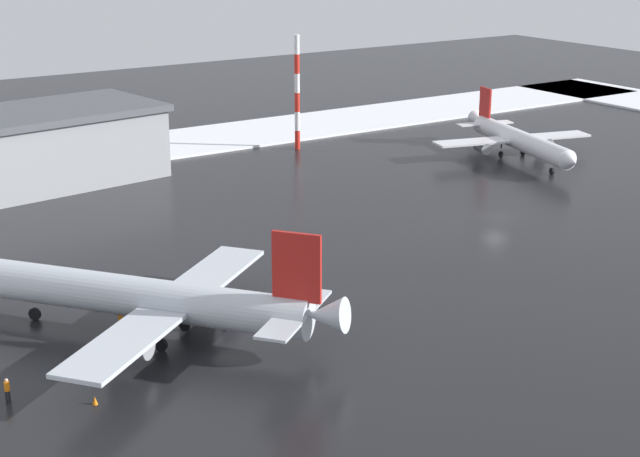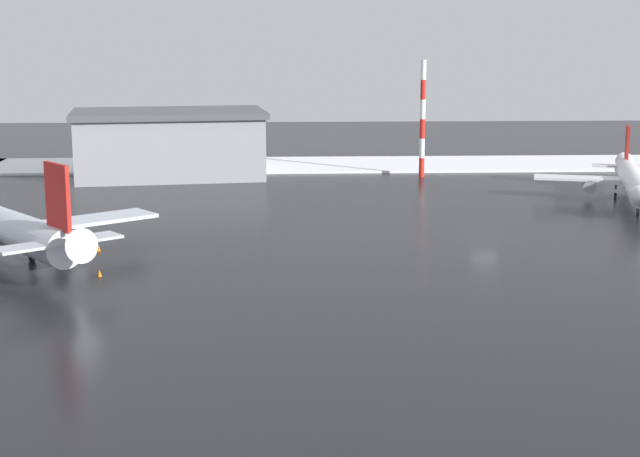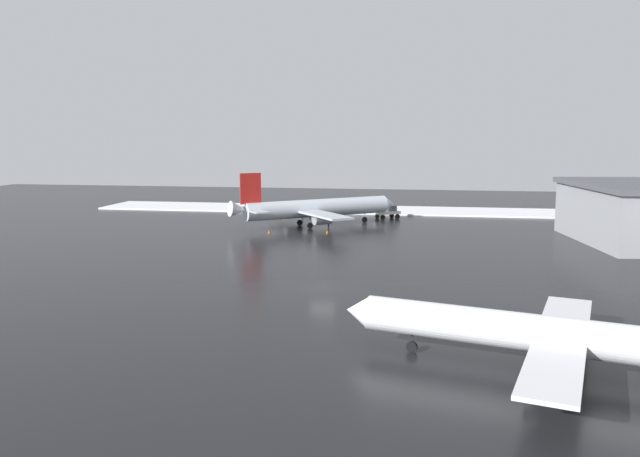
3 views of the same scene
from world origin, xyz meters
TOP-DOWN VIEW (x-y plane):
  - ground_plane at (0.00, 0.00)m, footprint 240.00×240.00m
  - snow_bank_far at (0.00, -50.00)m, footprint 152.00×16.00m
  - airplane_parked_starboard at (42.99, 8.38)m, footprint 23.86×26.90m
  - airplane_far_rear at (-20.33, -17.53)m, footprint 21.72×25.85m
  - ground_crew_by_nose_gear at (55.02, 12.85)m, footprint 0.36×0.36m
  - ground_crew_mid_apron at (44.43, 6.17)m, footprint 0.36×0.36m
  - antenna_mast at (0.47, -38.30)m, footprint 0.70×0.70m
  - cargo_hangar at (33.81, -39.97)m, footprint 26.76×18.17m
  - traffic_cone_near_nose at (35.36, 5.01)m, footprint 0.36×0.36m
  - traffic_cone_mid_line at (33.69, 14.16)m, footprint 0.36×0.36m
  - traffic_cone_wingtip_side at (50.41, 16.22)m, footprint 0.36×0.36m

SIDE VIEW (x-z plane):
  - ground_plane at x=0.00m, z-range 0.00..0.00m
  - snow_bank_far at x=0.00m, z-range 0.00..0.32m
  - traffic_cone_near_nose at x=35.36m, z-range 0.00..0.55m
  - traffic_cone_mid_line at x=33.69m, z-range 0.00..0.55m
  - traffic_cone_wingtip_side at x=50.41m, z-range 0.00..0.55m
  - ground_crew_by_nose_gear at x=55.02m, z-range 0.12..1.83m
  - ground_crew_mid_apron at x=44.43m, z-range 0.12..1.83m
  - airplane_far_rear at x=-20.33m, z-range -1.32..6.48m
  - airplane_parked_starboard at x=42.99m, z-range -1.61..7.87m
  - cargo_hangar at x=33.81m, z-range 0.04..8.84m
  - antenna_mast at x=0.47m, z-range 0.00..15.36m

